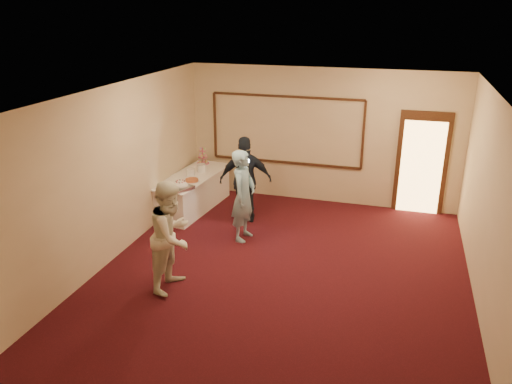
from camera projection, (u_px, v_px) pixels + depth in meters
The scene contains 14 objects.
floor at pixel (283, 273), 8.37m from camera, with size 7.00×7.00×0.00m, color black.
room_walls at pixel (285, 158), 7.66m from camera, with size 6.04×7.04×3.02m.
wall_molding at pixel (286, 130), 11.14m from camera, with size 3.45×0.04×1.55m.
doorway at pixel (422, 164), 10.51m from camera, with size 1.05×0.07×2.20m.
buffet_table at pixel (193, 192), 10.90m from camera, with size 1.09×2.29×0.77m.
pavlova_tray at pixel (181, 186), 9.90m from camera, with size 0.49×0.57×0.18m.
cupcake_stand at pixel (203, 157), 11.53m from camera, with size 0.28×0.28×0.41m.
plate_stack_a at pixel (190, 172), 10.75m from camera, with size 0.19×0.19×0.16m.
plate_stack_b at pixel (201, 168), 10.99m from camera, with size 0.20×0.20×0.17m.
tart at pixel (192, 180), 10.37m from camera, with size 0.31×0.31×0.06m.
man at pixel (243, 196), 9.33m from camera, with size 0.64×0.42×1.76m, color #82B1C8.
woman at pixel (172, 236), 7.69m from camera, with size 0.86×0.67×1.77m, color white.
guest at pixel (246, 180), 10.11m from camera, with size 1.05×0.44×1.79m, color black.
camera_flash at pixel (247, 161), 9.80m from camera, with size 0.07×0.04×0.05m, color white.
Camera 1 is at (1.68, -7.18, 4.23)m, focal length 35.00 mm.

